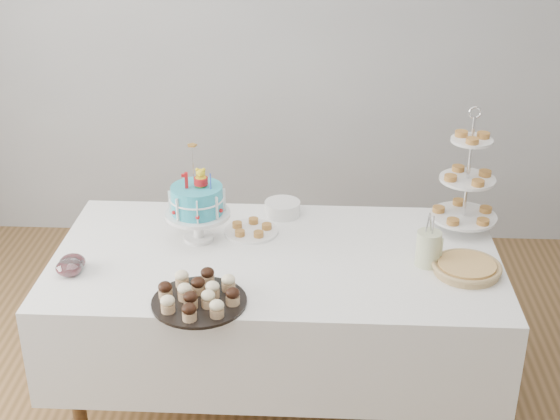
# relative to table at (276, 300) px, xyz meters

# --- Properties ---
(walls) EXTENTS (5.04, 4.04, 2.70)m
(walls) POSITION_rel_table_xyz_m (0.00, -0.30, 0.81)
(walls) COLOR gray
(walls) RESTS_ON floor
(table) EXTENTS (1.92, 1.02, 0.77)m
(table) POSITION_rel_table_xyz_m (0.00, 0.00, 0.00)
(table) COLOR white
(table) RESTS_ON floor
(birthday_cake) EXTENTS (0.29, 0.29, 0.44)m
(birthday_cake) POSITION_rel_table_xyz_m (-0.35, 0.13, 0.35)
(birthday_cake) COLOR white
(birthday_cake) RESTS_ON table
(cupcake_tray) EXTENTS (0.37, 0.37, 0.08)m
(cupcake_tray) POSITION_rel_table_xyz_m (-0.28, -0.40, 0.27)
(cupcake_tray) COLOR black
(cupcake_tray) RESTS_ON table
(pie) EXTENTS (0.29, 0.29, 0.05)m
(pie) POSITION_rel_table_xyz_m (0.79, -0.11, 0.25)
(pie) COLOR tan
(pie) RESTS_ON table
(tiered_stand) EXTENTS (0.30, 0.30, 0.59)m
(tiered_stand) POSITION_rel_table_xyz_m (0.84, 0.29, 0.47)
(tiered_stand) COLOR silver
(tiered_stand) RESTS_ON table
(plate_stack) EXTENTS (0.17, 0.17, 0.07)m
(plate_stack) POSITION_rel_table_xyz_m (0.01, 0.40, 0.26)
(plate_stack) COLOR white
(plate_stack) RESTS_ON table
(pastry_plate) EXTENTS (0.25, 0.25, 0.04)m
(pastry_plate) POSITION_rel_table_xyz_m (-0.13, 0.20, 0.24)
(pastry_plate) COLOR white
(pastry_plate) RESTS_ON table
(jam_bowl_a) EXTENTS (0.11, 0.11, 0.06)m
(jam_bowl_a) POSITION_rel_table_xyz_m (-0.84, -0.16, 0.26)
(jam_bowl_a) COLOR silver
(jam_bowl_a) RESTS_ON table
(jam_bowl_b) EXTENTS (0.11, 0.11, 0.07)m
(jam_bowl_b) POSITION_rel_table_xyz_m (-0.84, -0.21, 0.26)
(jam_bowl_b) COLOR silver
(jam_bowl_b) RESTS_ON table
(utensil_pitcher) EXTENTS (0.11, 0.10, 0.23)m
(utensil_pitcher) POSITION_rel_table_xyz_m (0.64, -0.05, 0.31)
(utensil_pitcher) COLOR white
(utensil_pitcher) RESTS_ON table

